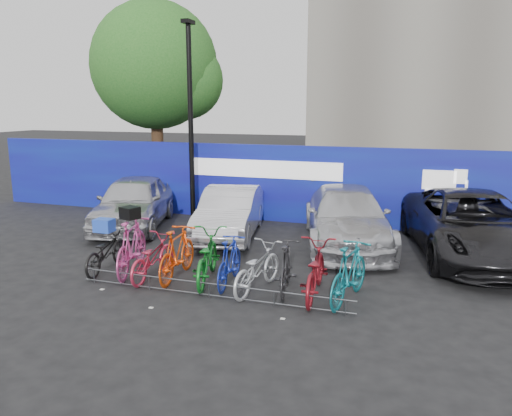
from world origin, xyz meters
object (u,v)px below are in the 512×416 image
at_px(tree, 160,69).
at_px(bike_8, 314,271).
at_px(lamppost, 191,116).
at_px(car_0, 134,202).
at_px(bike_rack, 209,289).
at_px(car_1, 230,213).
at_px(bike_6, 257,268).
at_px(bike_0, 106,251).
at_px(bike_3, 177,253).
at_px(bike_4, 207,257).
at_px(bike_9, 349,273).
at_px(bike_5, 230,261).
at_px(bike_1, 132,246).
at_px(car_2, 347,217).
at_px(bike_2, 152,257).
at_px(bike_7, 286,267).
at_px(car_3, 473,225).

distance_m(tree, bike_8, 13.97).
relative_size(lamppost, car_0, 1.34).
xyz_separation_m(tree, bike_rack, (6.77, -10.66, -4.91)).
distance_m(tree, car_1, 9.44).
bearing_deg(bike_8, tree, -53.06).
bearing_deg(bike_6, car_1, -51.32).
relative_size(bike_0, bike_6, 0.95).
height_order(bike_0, bike_3, bike_3).
bearing_deg(bike_4, bike_9, 163.00).
relative_size(tree, bike_5, 4.69).
distance_m(lamppost, bike_0, 5.99).
xyz_separation_m(car_0, bike_0, (1.60, -3.71, -0.33)).
bearing_deg(car_1, bike_6, -72.73).
distance_m(bike_rack, bike_5, 0.85).
relative_size(car_0, bike_1, 2.24).
bearing_deg(bike_5, car_2, -120.80).
bearing_deg(bike_2, bike_9, 179.83).
distance_m(bike_7, bike_9, 1.25).
bearing_deg(car_3, bike_5, -154.25).
relative_size(lamppost, bike_0, 3.58).
distance_m(bike_2, bike_8, 3.48).
bearing_deg(car_0, bike_8, -48.62).
xyz_separation_m(tree, bike_3, (5.71, -9.88, -4.51)).
bearing_deg(lamppost, tree, 127.51).
xyz_separation_m(car_0, bike_7, (5.71, -3.69, -0.27)).
height_order(car_0, bike_9, car_0).
relative_size(bike_5, bike_9, 0.88).
distance_m(car_3, bike_1, 8.02).
height_order(bike_rack, car_3, car_3).
height_order(car_1, bike_0, car_1).
height_order(lamppost, bike_0, lamppost).
bearing_deg(bike_3, bike_2, 11.53).
xyz_separation_m(car_1, bike_0, (-1.53, -3.63, -0.23)).
xyz_separation_m(bike_2, bike_5, (1.70, 0.13, 0.04)).
relative_size(bike_rack, bike_4, 2.76).
bearing_deg(bike_8, bike_6, -0.83).
relative_size(tree, car_0, 1.71).
height_order(bike_3, bike_9, bike_9).
bearing_deg(bike_2, car_3, -150.10).
xyz_separation_m(bike_rack, car_0, (-4.40, 4.44, 0.61)).
xyz_separation_m(tree, bike_4, (6.37, -9.85, -4.54)).
distance_m(bike_rack, bike_9, 2.67).
xyz_separation_m(bike_1, bike_7, (3.47, -0.03, -0.10)).
bearing_deg(bike_3, car_3, -153.04).
relative_size(tree, bike_3, 4.22).
bearing_deg(car_0, car_3, -17.80).
bearing_deg(bike_5, bike_3, -5.89).
bearing_deg(car_0, bike_1, -76.42).
relative_size(car_1, bike_5, 2.48).
xyz_separation_m(bike_rack, bike_3, (-1.07, 0.78, 0.39)).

